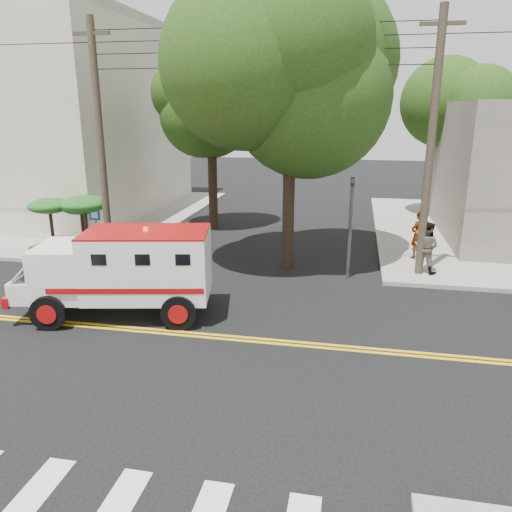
# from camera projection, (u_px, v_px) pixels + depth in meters

# --- Properties ---
(ground) EXTENTS (100.00, 100.00, 0.00)m
(ground) POSITION_uv_depth(u_px,v_px,m) (199.00, 335.00, 13.35)
(ground) COLOR black
(ground) RESTS_ON ground
(sidewalk_nw) EXTENTS (17.00, 17.00, 0.15)m
(sidewalk_nw) POSITION_uv_depth(u_px,v_px,m) (44.00, 213.00, 28.55)
(sidewalk_nw) COLOR gray
(sidewalk_nw) RESTS_ON ground
(building_left) EXTENTS (16.00, 14.00, 10.00)m
(building_left) POSITION_uv_depth(u_px,v_px,m) (18.00, 121.00, 28.90)
(building_left) COLOR #C0B19D
(building_left) RESTS_ON sidewalk_nw
(utility_pole_left) EXTENTS (0.28, 0.28, 9.00)m
(utility_pole_left) POSITION_uv_depth(u_px,v_px,m) (101.00, 145.00, 18.77)
(utility_pole_left) COLOR #382D23
(utility_pole_left) RESTS_ON ground
(utility_pole_right) EXTENTS (0.28, 0.28, 9.00)m
(utility_pole_right) POSITION_uv_depth(u_px,v_px,m) (430.00, 150.00, 16.73)
(utility_pole_right) COLOR #382D23
(utility_pole_right) RESTS_ON ground
(tree_main) EXTENTS (6.08, 5.70, 9.85)m
(tree_main) POSITION_uv_depth(u_px,v_px,m) (303.00, 66.00, 16.79)
(tree_main) COLOR black
(tree_main) RESTS_ON ground
(tree_left) EXTENTS (4.48, 4.20, 7.70)m
(tree_left) POSITION_uv_depth(u_px,v_px,m) (216.00, 111.00, 23.31)
(tree_left) COLOR black
(tree_left) RESTS_ON ground
(tree_right) EXTENTS (4.80, 4.50, 8.20)m
(tree_right) POSITION_uv_depth(u_px,v_px,m) (461.00, 103.00, 24.80)
(tree_right) COLOR black
(tree_right) RESTS_ON ground
(traffic_signal) EXTENTS (0.15, 0.18, 3.60)m
(traffic_signal) POSITION_uv_depth(u_px,v_px,m) (351.00, 217.00, 17.27)
(traffic_signal) COLOR #3F3F42
(traffic_signal) RESTS_ON ground
(accessibility_sign) EXTENTS (0.45, 0.10, 2.02)m
(accessibility_sign) POSITION_uv_depth(u_px,v_px,m) (96.00, 225.00, 19.93)
(accessibility_sign) COLOR #3F3F42
(accessibility_sign) RESTS_ON ground
(palm_planter) EXTENTS (3.52, 2.63, 2.36)m
(palm_planter) POSITION_uv_depth(u_px,v_px,m) (73.00, 215.00, 20.51)
(palm_planter) COLOR #1E3314
(palm_planter) RESTS_ON sidewalk_nw
(armored_truck) EXTENTS (5.87, 3.13, 2.54)m
(armored_truck) POSITION_uv_depth(u_px,v_px,m) (123.00, 268.00, 14.28)
(armored_truck) COLOR white
(armored_truck) RESTS_ON ground
(pedestrian_a) EXTENTS (0.81, 0.76, 1.86)m
(pedestrian_a) POSITION_uv_depth(u_px,v_px,m) (418.00, 235.00, 19.50)
(pedestrian_a) COLOR gray
(pedestrian_a) RESTS_ON sidewalk_ne
(pedestrian_b) EXTENTS (1.13, 1.06, 1.85)m
(pedestrian_b) POSITION_uv_depth(u_px,v_px,m) (426.00, 247.00, 17.80)
(pedestrian_b) COLOR gray
(pedestrian_b) RESTS_ON sidewalk_ne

